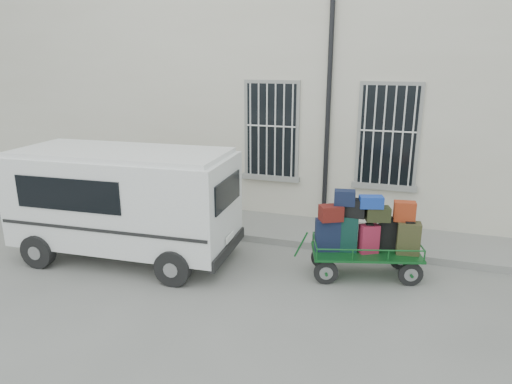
{
  "coord_description": "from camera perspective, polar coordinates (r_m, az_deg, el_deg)",
  "views": [
    {
      "loc": [
        2.63,
        -7.53,
        3.86
      ],
      "look_at": [
        -0.15,
        1.0,
        1.27
      ],
      "focal_mm": 32.0,
      "sensor_mm": 36.0,
      "label": 1
    }
  ],
  "objects": [
    {
      "name": "ground",
      "position": [
        8.86,
        -1.11,
        -9.74
      ],
      "size": [
        80.0,
        80.0,
        0.0
      ],
      "primitive_type": "plane",
      "color": "slate",
      "rests_on": "ground"
    },
    {
      "name": "building",
      "position": [
        13.32,
        6.77,
        12.28
      ],
      "size": [
        24.0,
        5.15,
        6.0
      ],
      "color": "beige",
      "rests_on": "ground"
    },
    {
      "name": "sidewalk",
      "position": [
        10.77,
        2.74,
        -4.51
      ],
      "size": [
        24.0,
        1.7,
        0.15
      ],
      "primitive_type": "cube",
      "color": "gray",
      "rests_on": "ground"
    },
    {
      "name": "luggage_cart",
      "position": [
        8.53,
        13.47,
        -5.09
      ],
      "size": [
        2.32,
        1.36,
        1.65
      ],
      "rotation": [
        0.0,
        0.0,
        0.27
      ],
      "color": "black",
      "rests_on": "ground"
    },
    {
      "name": "van",
      "position": [
        9.37,
        -16.16,
        -0.63
      ],
      "size": [
        4.49,
        2.18,
        2.21
      ],
      "rotation": [
        0.0,
        0.0,
        0.05
      ],
      "color": "white",
      "rests_on": "ground"
    }
  ]
}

